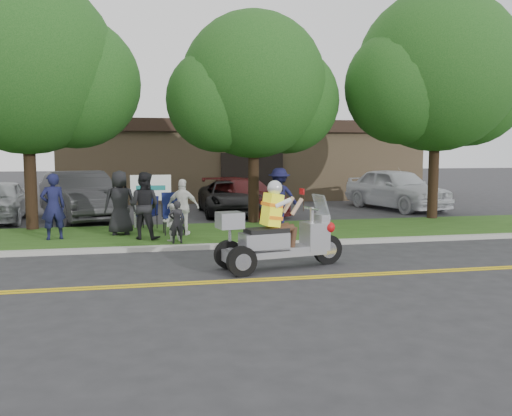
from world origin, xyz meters
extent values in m
plane|color=#28282B|center=(0.00, 0.00, 0.00)|extent=(120.00, 120.00, 0.00)
cube|color=gold|center=(0.00, -0.58, 0.01)|extent=(60.00, 0.10, 0.01)
cube|color=gold|center=(0.00, -0.42, 0.01)|extent=(60.00, 0.10, 0.01)
cube|color=#A8A89E|center=(0.00, 3.05, 0.06)|extent=(60.00, 0.25, 0.12)
cube|color=#234412|center=(0.00, 5.20, 0.06)|extent=(60.00, 4.00, 0.10)
cube|color=#9E7F5B|center=(2.00, 19.00, 2.00)|extent=(18.00, 8.00, 4.00)
cube|color=black|center=(2.00, 14.95, 3.70)|extent=(18.00, 0.30, 0.60)
cylinder|color=#332114|center=(-6.50, 7.00, 2.30)|extent=(0.36, 0.36, 4.59)
sphere|color=#154212|center=(-6.50, 7.00, 5.08)|extent=(5.40, 5.40, 5.40)
sphere|color=#154212|center=(-5.15, 7.30, 4.59)|extent=(4.05, 4.05, 4.05)
cylinder|color=#332114|center=(0.50, 7.20, 2.10)|extent=(0.36, 0.36, 4.20)
sphere|color=#154212|center=(0.50, 7.20, 4.65)|extent=(4.80, 4.80, 4.80)
sphere|color=#154212|center=(1.70, 7.50, 4.20)|extent=(3.60, 3.60, 3.60)
sphere|color=#154212|center=(-0.70, 7.00, 4.12)|extent=(3.36, 3.36, 3.36)
cylinder|color=#332114|center=(7.00, 7.00, 2.38)|extent=(0.36, 0.36, 4.76)
sphere|color=#154212|center=(7.00, 7.00, 5.27)|extent=(5.60, 5.60, 5.60)
sphere|color=#154212|center=(8.40, 7.30, 4.76)|extent=(4.20, 4.20, 4.20)
sphere|color=#154212|center=(5.60, 6.80, 4.68)|extent=(3.92, 3.92, 3.92)
cylinder|color=silver|center=(-3.40, 6.60, 0.55)|extent=(0.06, 0.06, 1.10)
cylinder|color=silver|center=(-2.40, 6.60, 0.55)|extent=(0.06, 0.06, 1.10)
cube|color=white|center=(-2.90, 6.60, 1.35)|extent=(1.25, 0.06, 0.80)
cylinder|color=black|center=(0.84, 0.66, 0.33)|extent=(0.67, 0.27, 0.66)
cylinder|color=black|center=(-1.24, -0.14, 0.31)|extent=(0.63, 0.28, 0.61)
cylinder|color=black|center=(-1.38, 0.63, 0.31)|extent=(0.63, 0.28, 0.61)
cube|color=#A8A8B1|center=(-0.34, 0.43, 0.37)|extent=(2.14, 0.89, 0.20)
cube|color=#A8A8B1|center=(-0.67, 0.37, 0.60)|extent=(1.06, 0.68, 0.38)
cube|color=black|center=(-0.61, 0.38, 0.83)|extent=(0.95, 0.62, 0.11)
cube|color=#A8A8B1|center=(0.52, 0.59, 0.66)|extent=(0.58, 0.61, 0.60)
cube|color=silver|center=(0.67, 0.62, 1.29)|extent=(0.30, 0.53, 0.53)
cube|color=#A8A8B1|center=(-1.42, 0.22, 1.09)|extent=(0.57, 0.54, 0.33)
sphere|color=#B20C0F|center=(0.79, 0.49, 0.85)|extent=(0.24, 0.24, 0.24)
cube|color=#FEFF1A|center=(-0.49, 0.40, 1.27)|extent=(0.45, 0.50, 0.71)
sphere|color=silver|center=(-0.43, 0.41, 1.73)|extent=(0.32, 0.32, 0.32)
cylinder|color=black|center=(-3.33, 6.14, 0.31)|extent=(0.03, 0.03, 0.42)
cylinder|color=black|center=(-2.91, 5.95, 0.31)|extent=(0.03, 0.03, 0.42)
cylinder|color=black|center=(-3.15, 6.52, 0.31)|extent=(0.03, 0.03, 0.42)
cylinder|color=black|center=(-2.74, 6.33, 0.31)|extent=(0.03, 0.03, 0.42)
cube|color=#10154B|center=(-3.03, 6.24, 0.53)|extent=(0.68, 0.65, 0.04)
cube|color=#10154B|center=(-2.94, 6.44, 0.82)|extent=(0.54, 0.36, 0.57)
cylinder|color=black|center=(-2.54, 4.82, 0.35)|extent=(0.03, 0.03, 0.50)
cylinder|color=black|center=(-2.00, 4.84, 0.35)|extent=(0.03, 0.03, 0.50)
cylinder|color=black|center=(-2.57, 5.32, 0.35)|extent=(0.03, 0.03, 0.50)
cylinder|color=black|center=(-2.03, 5.34, 0.35)|extent=(0.03, 0.03, 0.50)
cube|color=#0D133E|center=(-2.29, 5.08, 0.61)|extent=(0.65, 0.60, 0.05)
cube|color=#0D133E|center=(-2.30, 5.35, 0.95)|extent=(0.63, 0.22, 0.67)
imported|color=#15173A|center=(-5.53, 4.76, 1.00)|extent=(0.76, 0.61, 1.80)
imported|color=black|center=(-3.12, 4.33, 1.02)|extent=(1.09, 0.99, 1.82)
imported|color=silver|center=(-2.03, 4.85, 0.90)|extent=(1.02, 0.71, 1.60)
imported|color=#15153B|center=(1.11, 6.10, 1.03)|extent=(1.28, 0.83, 1.86)
imported|color=black|center=(-3.79, 5.27, 1.03)|extent=(0.95, 0.66, 1.84)
imported|color=black|center=(-2.30, 3.45, 0.66)|extent=(0.42, 0.29, 1.12)
imported|color=silver|center=(-2.40, 3.84, 0.61)|extent=(0.52, 0.42, 1.01)
imported|color=#302F32|center=(-5.36, 9.77, 0.88)|extent=(3.60, 5.66, 1.76)
imported|color=black|center=(0.20, 10.27, 0.66)|extent=(2.28, 4.80, 1.32)
imported|color=#501213|center=(0.80, 10.46, 0.70)|extent=(3.24, 5.20, 1.41)
imported|color=silver|center=(7.47, 10.80, 0.89)|extent=(3.26, 5.56, 1.78)
camera|label=1|loc=(-3.12, -10.58, 2.50)|focal=38.00mm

